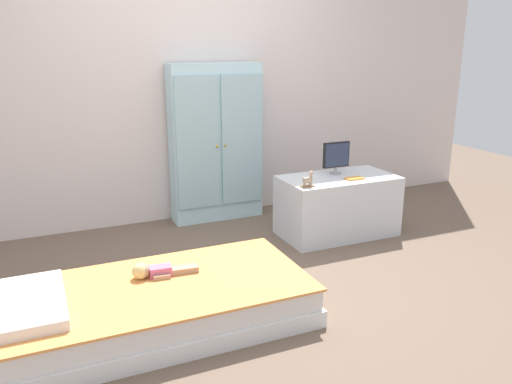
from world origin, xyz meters
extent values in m
cube|color=brown|center=(0.00, 0.00, -0.01)|extent=(10.00, 10.00, 0.02)
cube|color=silver|center=(0.00, 1.57, 1.35)|extent=(6.40, 0.05, 2.70)
cube|color=white|center=(-0.69, -0.24, 0.05)|extent=(1.72, 0.87, 0.10)
cube|color=silver|center=(-0.69, -0.24, 0.16)|extent=(1.68, 0.83, 0.12)
cube|color=#EA934C|center=(-0.69, -0.24, 0.23)|extent=(1.71, 0.86, 0.02)
cube|color=white|center=(-1.36, -0.24, 0.27)|extent=(0.32, 0.62, 0.06)
cube|color=#D6668E|center=(-0.65, -0.12, 0.27)|extent=(0.14, 0.09, 0.06)
cube|color=tan|center=(-0.51, -0.11, 0.26)|extent=(0.16, 0.05, 0.04)
cube|color=tan|center=(-0.51, -0.15, 0.26)|extent=(0.16, 0.05, 0.04)
cube|color=tan|center=(-0.65, -0.07, 0.25)|extent=(0.10, 0.03, 0.03)
cube|color=tan|center=(-0.66, -0.17, 0.25)|extent=(0.10, 0.03, 0.03)
sphere|color=tan|center=(-0.76, -0.11, 0.29)|extent=(0.09, 0.09, 0.09)
sphere|color=#E0C67F|center=(-0.77, -0.11, 0.29)|extent=(0.10, 0.10, 0.10)
cube|color=silver|center=(0.24, 1.41, 0.70)|extent=(0.82, 0.23, 1.41)
cube|color=#9DC0C9|center=(0.04, 1.29, 0.74)|extent=(0.39, 0.02, 1.16)
cube|color=#9DC0C9|center=(0.45, 1.29, 0.74)|extent=(0.39, 0.02, 1.16)
sphere|color=gold|center=(0.20, 1.27, 0.70)|extent=(0.02, 0.02, 0.02)
sphere|color=gold|center=(0.28, 1.27, 0.70)|extent=(0.02, 0.02, 0.02)
cube|color=silver|center=(1.03, 0.59, 0.25)|extent=(0.96, 0.52, 0.51)
cylinder|color=#99999E|center=(1.05, 0.68, 0.51)|extent=(0.10, 0.10, 0.01)
cylinder|color=#99999E|center=(1.05, 0.68, 0.54)|extent=(0.02, 0.02, 0.05)
cube|color=black|center=(1.05, 0.68, 0.67)|extent=(0.25, 0.02, 0.21)
cube|color=#28334C|center=(1.05, 0.67, 0.67)|extent=(0.23, 0.01, 0.19)
cube|color=#8E6642|center=(0.63, 0.43, 0.51)|extent=(0.11, 0.01, 0.01)
cube|color=#8E6642|center=(0.63, 0.40, 0.51)|extent=(0.11, 0.01, 0.01)
cube|color=tan|center=(0.63, 0.41, 0.56)|extent=(0.07, 0.03, 0.04)
cylinder|color=tan|center=(0.66, 0.43, 0.53)|extent=(0.01, 0.01, 0.02)
cylinder|color=tan|center=(0.66, 0.40, 0.53)|extent=(0.01, 0.01, 0.02)
cylinder|color=tan|center=(0.61, 0.43, 0.53)|extent=(0.01, 0.01, 0.02)
cylinder|color=tan|center=(0.61, 0.40, 0.53)|extent=(0.01, 0.01, 0.02)
cylinder|color=tan|center=(0.66, 0.41, 0.59)|extent=(0.02, 0.02, 0.02)
sphere|color=tan|center=(0.66, 0.41, 0.61)|extent=(0.04, 0.04, 0.04)
cube|color=orange|center=(1.10, 0.47, 0.51)|extent=(0.15, 0.09, 0.01)
camera|label=1|loc=(-1.25, -2.89, 1.57)|focal=35.87mm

